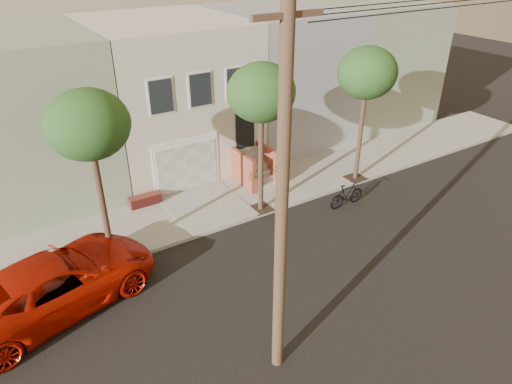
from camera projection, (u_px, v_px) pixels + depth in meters
ground at (295, 266)px, 16.76m from camera, size 90.00×90.00×0.00m
sidewalk at (224, 202)px, 20.69m from camera, size 40.00×3.70×0.15m
house_row at (167, 92)px, 23.29m from camera, size 33.10×11.70×7.00m
tree_left at (88, 126)px, 14.55m from camera, size 2.70×2.57×6.30m
tree_mid at (261, 94)px, 17.58m from camera, size 2.70×2.57×6.30m
tree_right at (367, 74)px, 20.14m from camera, size 2.70×2.57×6.30m
pickup_truck at (56, 283)px, 14.59m from camera, size 7.01×4.58×1.79m
motorcycle at (347, 195)px, 20.28m from camera, size 1.84×0.53×1.10m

